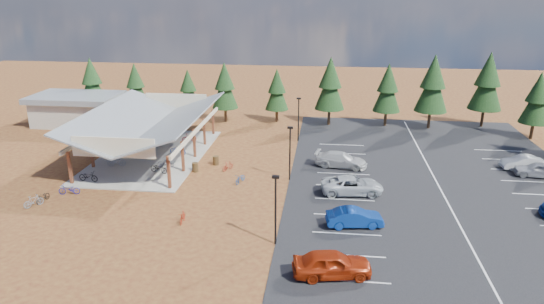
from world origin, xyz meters
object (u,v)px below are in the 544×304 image
Objects in this scene: bike_14 at (240,178)px; car_8 at (538,170)px; bike_2 at (147,146)px; lamp_post_1 at (290,149)px; bike_0 at (88,176)px; bike_5 at (166,162)px; car_1 at (355,218)px; bike_7 at (189,138)px; bike_10 at (69,189)px; car_3 at (341,160)px; trash_bin_0 at (195,167)px; bike_11 at (183,217)px; bike_8 at (43,197)px; bike_9 at (33,201)px; car_2 at (352,185)px; bike_3 at (149,132)px; bike_15 at (228,166)px; outbuilding at (77,109)px; trash_bin_1 at (216,160)px; lamp_post_0 at (276,205)px; bike_pavilion at (150,121)px; bike_1 at (116,161)px; bike_6 at (178,150)px; car_9 at (522,162)px; lamp_post_2 at (299,116)px; bike_4 at (159,168)px; car_0 at (332,264)px.

car_8 reaches higher than bike_14.
lamp_post_1 is at bearing -127.42° from bike_2.
bike_5 is at bearing -46.70° from bike_0.
car_1 is 21.35m from car_8.
bike_7 is (5.88, 12.70, 0.00)m from bike_0.
bike_10 is 25.30m from car_3.
bike_11 is at bearing -79.85° from trash_bin_0.
car_8 is (43.22, 10.70, 0.31)m from bike_8.
bike_7 is 19.80m from bike_9.
bike_8 is at bearing 165.46° from bike_0.
bike_3 is at bearing 52.36° from car_2.
car_1 is 1.01× the size of car_8.
bike_15 is at bearing 109.36° from bike_10.
outbuilding is 24.92m from trash_bin_1.
outbuilding is 2.63× the size of car_8.
car_2 is at bearing -83.07° from bike_0.
car_8 is (23.19, 15.37, -2.22)m from lamp_post_0.
bike_3 is 1.01× the size of bike_5.
bike_8 is (-20.03, 4.67, -2.54)m from lamp_post_0.
bike_0 is at bearing -112.89° from bike_pavilion.
bike_11 is (0.34, -12.71, -0.00)m from trash_bin_1.
bike_5 is (5.00, 0.31, -0.04)m from bike_1.
bike_6 reaches higher than bike_15.
bike_6 is at bearing -82.88° from bike_9.
lamp_post_1 is at bearing 95.59° from bike_10.
car_9 is (26.90, 6.67, 0.28)m from bike_14.
bike_3 is at bearing 4.49° from bike_0.
bike_pavilion reaches higher than bike_3.
trash_bin_0 is at bearing 44.24° from bike_15.
trash_bin_1 is at bearing -163.61° from bike_7.
trash_bin_0 is at bearing -37.26° from outbuilding.
bike_11 is at bearing -108.90° from lamp_post_2.
bike_4 is (-12.60, -11.99, -2.37)m from lamp_post_2.
car_3 reaches higher than car_1.
trash_bin_0 is at bearing 125.52° from lamp_post_0.
car_2 reaches higher than bike_7.
bike_pavilion is 3.97× the size of car_0.
bike_pavilion is 7.75m from trash_bin_0.
car_3 is 1.22× the size of car_8.
bike_14 is (8.18, -1.31, -0.17)m from bike_4.
bike_pavilion reaches higher than bike_8.
bike_1 is (-17.40, 1.30, -2.35)m from lamp_post_1.
bike_pavilion is at bearing -82.94° from car_8.
bike_3 is at bearing -9.24° from bike_15.
bike_11 is at bearing -62.43° from bike_pavilion.
bike_pavilion is at bearing 165.59° from trash_bin_1.
bike_2 is 0.96× the size of bike_6.
bike_8 is (-5.03, -12.33, -3.39)m from bike_pavilion.
car_9 reaches higher than bike_15.
outbuilding is 40.32m from lamp_post_0.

